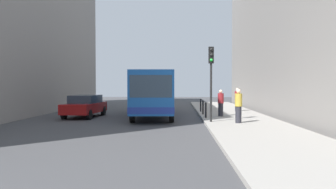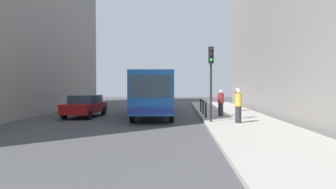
# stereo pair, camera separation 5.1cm
# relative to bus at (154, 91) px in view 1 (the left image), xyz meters

# --- Properties ---
(ground_plane) EXTENTS (80.00, 80.00, 0.00)m
(ground_plane) POSITION_rel_bus_xyz_m (-0.07, -3.55, -1.73)
(ground_plane) COLOR #424244
(sidewalk) EXTENTS (4.40, 40.00, 0.15)m
(sidewalk) POSITION_rel_bus_xyz_m (5.33, -3.55, -1.65)
(sidewalk) COLOR #9E9991
(sidewalk) RESTS_ON ground
(building_right) EXTENTS (7.00, 32.00, 14.16)m
(building_right) POSITION_rel_bus_xyz_m (11.43, 0.45, 5.35)
(building_right) COLOR gray
(building_right) RESTS_ON ground
(bus) EXTENTS (2.96, 11.11, 3.00)m
(bus) POSITION_rel_bus_xyz_m (0.00, 0.00, 0.00)
(bus) COLOR #19519E
(bus) RESTS_ON ground
(car_beside_bus) EXTENTS (2.13, 4.52, 1.48)m
(car_beside_bus) POSITION_rel_bus_xyz_m (-4.58, -1.00, -0.94)
(car_beside_bus) COLOR maroon
(car_beside_bus) RESTS_ON ground
(traffic_light) EXTENTS (0.28, 0.33, 4.10)m
(traffic_light) POSITION_rel_bus_xyz_m (3.48, -4.95, 1.28)
(traffic_light) COLOR black
(traffic_light) RESTS_ON sidewalk
(bollard_near) EXTENTS (0.11, 0.11, 0.95)m
(bollard_near) POSITION_rel_bus_xyz_m (3.38, -2.69, -1.10)
(bollard_near) COLOR black
(bollard_near) RESTS_ON sidewalk
(bollard_mid) EXTENTS (0.11, 0.11, 0.95)m
(bollard_mid) POSITION_rel_bus_xyz_m (3.38, -0.28, -1.10)
(bollard_mid) COLOR black
(bollard_mid) RESTS_ON sidewalk
(bollard_far) EXTENTS (0.11, 0.11, 0.95)m
(bollard_far) POSITION_rel_bus_xyz_m (3.38, 2.13, -1.10)
(bollard_far) COLOR black
(bollard_far) RESTS_ON sidewalk
(pedestrian_near_signal) EXTENTS (0.38, 0.38, 1.81)m
(pedestrian_near_signal) POSITION_rel_bus_xyz_m (4.88, -5.47, -0.67)
(pedestrian_near_signal) COLOR #26262D
(pedestrian_near_signal) RESTS_ON sidewalk
(pedestrian_mid_sidewalk) EXTENTS (0.38, 0.38, 1.71)m
(pedestrian_mid_sidewalk) POSITION_rel_bus_xyz_m (4.42, -1.58, -0.72)
(pedestrian_mid_sidewalk) COLOR #26262D
(pedestrian_mid_sidewalk) RESTS_ON sidewalk
(pedestrian_far_sidewalk) EXTENTS (0.38, 0.38, 1.78)m
(pedestrian_far_sidewalk) POSITION_rel_bus_xyz_m (6.21, 2.67, -0.68)
(pedestrian_far_sidewalk) COLOR #26262D
(pedestrian_far_sidewalk) RESTS_ON sidewalk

